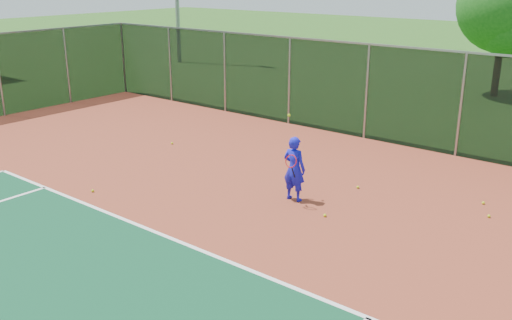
% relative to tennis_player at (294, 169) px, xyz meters
% --- Properties ---
extents(court_apron, '(30.00, 20.00, 0.02)m').
position_rel_tennis_player_xyz_m(court_apron, '(1.73, -4.25, -0.79)').
color(court_apron, brown).
rests_on(court_apron, ground).
extents(fence_back, '(30.00, 0.06, 3.03)m').
position_rel_tennis_player_xyz_m(fence_back, '(1.73, 5.75, 0.77)').
color(fence_back, black).
rests_on(fence_back, court_apron).
extents(tennis_player, '(0.59, 0.61, 2.02)m').
position_rel_tennis_player_xyz_m(tennis_player, '(0.00, 0.00, 0.00)').
color(tennis_player, '#1618D4').
rests_on(tennis_player, court_apron).
extents(practice_ball_0, '(0.07, 0.07, 0.07)m').
position_rel_tennis_player_xyz_m(practice_ball_0, '(3.59, 2.51, -0.74)').
color(practice_ball_0, '#BACE18').
rests_on(practice_ball_0, court_apron).
extents(practice_ball_1, '(0.07, 0.07, 0.07)m').
position_rel_tennis_player_xyz_m(practice_ball_1, '(-5.58, 1.35, -0.74)').
color(practice_ball_1, '#BACE18').
rests_on(practice_ball_1, court_apron).
extents(practice_ball_3, '(0.07, 0.07, 0.07)m').
position_rel_tennis_player_xyz_m(practice_ball_3, '(-4.10, -2.68, -0.74)').
color(practice_ball_3, '#BACE18').
rests_on(practice_ball_3, court_apron).
extents(practice_ball_4, '(0.07, 0.07, 0.07)m').
position_rel_tennis_player_xyz_m(practice_ball_4, '(3.93, 1.83, -0.74)').
color(practice_ball_4, '#BACE18').
rests_on(practice_ball_4, court_apron).
extents(practice_ball_5, '(0.07, 0.07, 0.07)m').
position_rel_tennis_player_xyz_m(practice_ball_5, '(1.11, -0.39, -0.74)').
color(practice_ball_5, '#BACE18').
rests_on(practice_ball_5, court_apron).
extents(practice_ball_6, '(0.07, 0.07, 0.07)m').
position_rel_tennis_player_xyz_m(practice_ball_6, '(0.83, 1.59, -0.74)').
color(practice_ball_6, '#BACE18').
rests_on(practice_ball_6, court_apron).
extents(tree_back_left, '(3.94, 3.94, 5.79)m').
position_rel_tennis_player_xyz_m(tree_back_left, '(-0.01, 15.19, 2.84)').
color(tree_back_left, '#382614').
rests_on(tree_back_left, ground).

